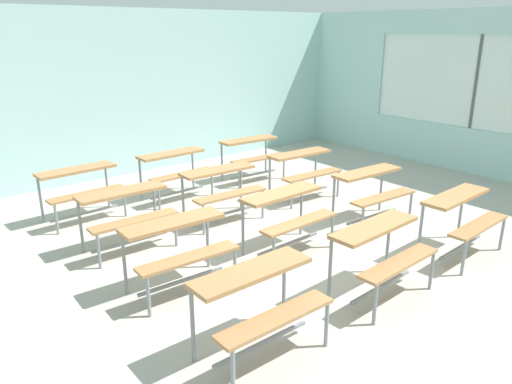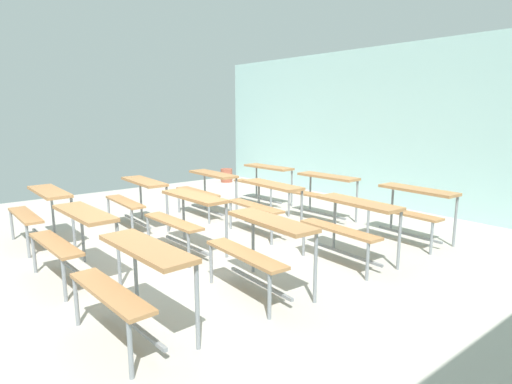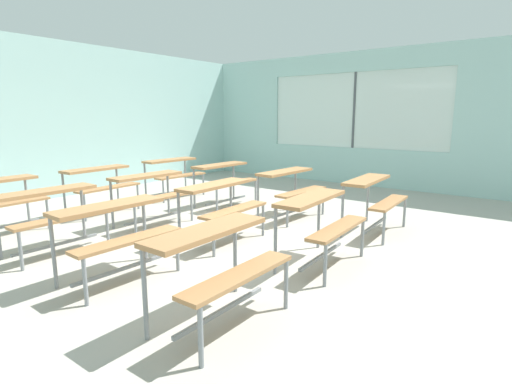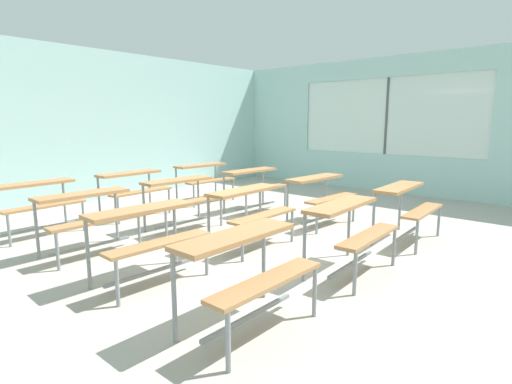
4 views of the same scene
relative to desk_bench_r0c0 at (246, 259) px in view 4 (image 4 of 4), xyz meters
The scene contains 15 objects.
ground 2.21m from the desk_bench_r0c0, 38.60° to the left, with size 10.00×9.00×0.05m, color #ADA89E.
wall_back 6.13m from the desk_bench_r0c0, 74.07° to the left, with size 10.00×0.12×3.00m, color #A8D1CC.
wall_right 6.83m from the desk_bench_r0c0, 10.17° to the left, with size 0.12×9.00×3.00m.
desk_bench_r0c0 is the anchor object (origin of this frame).
desk_bench_r0c1 1.57m from the desk_bench_r0c0, ahead, with size 1.13×0.64×0.74m.
desk_bench_r0c2 3.12m from the desk_bench_r0c0, ahead, with size 1.13×0.64×0.74m.
desk_bench_r1c0 1.37m from the desk_bench_r0c0, 88.72° to the left, with size 1.12×0.63×0.74m.
desk_bench_r1c1 2.06m from the desk_bench_r0c0, 41.11° to the left, with size 1.12×0.62×0.74m.
desk_bench_r1c2 3.37m from the desk_bench_r0c0, 22.62° to the left, with size 1.13×0.65×0.74m.
desk_bench_r2c0 2.64m from the desk_bench_r0c0, 89.00° to the left, with size 1.11×0.60×0.74m.
desk_bench_r2c1 3.10m from the desk_bench_r0c0, 60.55° to the left, with size 1.12×0.63×0.74m.
desk_bench_r2c2 4.11m from the desk_bench_r0c0, 40.67° to the left, with size 1.13×0.64×0.74m.
desk_bench_r3c0 3.99m from the desk_bench_r0c0, 90.40° to the left, with size 1.13×0.64×0.74m.
desk_bench_r3c1 4.25m from the desk_bench_r0c0, 69.29° to the left, with size 1.12×0.63×0.74m.
desk_bench_r3c2 5.08m from the desk_bench_r0c0, 52.14° to the left, with size 1.13×0.64×0.74m.
Camera 4 is at (-3.80, -3.30, 1.60)m, focal length 28.00 mm.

